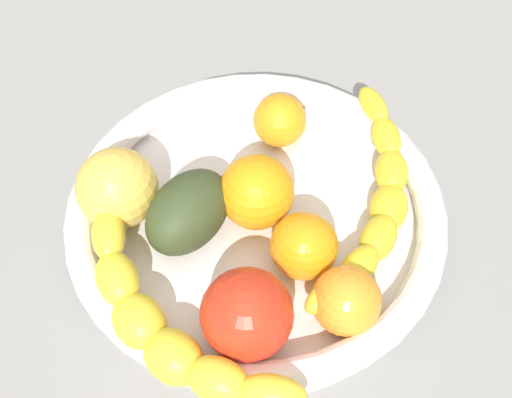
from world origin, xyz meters
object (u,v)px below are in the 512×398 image
fruit_bowl (256,217)px  avocado_dark (188,212)px  orange_front (254,192)px  tomato_red (253,315)px  banana_draped_right (166,328)px  apple_yellow (117,189)px  banana_draped_left (377,200)px  orange_rear (280,120)px  orange_mid_left (346,301)px  orange_mid_right (304,246)px

fruit_bowl → avocado_dark: 6.36cm
orange_front → tomato_red: tomato_red is taller
banana_draped_right → apple_yellow: (-12.10, -5.75, 0.77)cm
apple_yellow → orange_front: bearing=93.2°
avocado_dark → banana_draped_left: bearing=99.4°
fruit_bowl → orange_rear: 9.95cm
banana_draped_left → avocado_dark: avocado_dark is taller
orange_front → tomato_red: (11.63, 0.65, 0.31)cm
orange_rear → apple_yellow: (9.69, -13.37, 1.02)cm
orange_front → avocado_dark: size_ratio=0.75×
orange_mid_left → orange_mid_right: bearing=-144.7°
orange_mid_right → avocado_dark: avocado_dark is taller
apple_yellow → orange_rear: bearing=125.9°
fruit_bowl → banana_draped_left: (-0.99, 10.32, 1.93)cm
tomato_red → avocado_dark: bearing=-147.5°
orange_front → avocado_dark: bearing=-67.7°
orange_front → avocado_dark: orange_front is taller
orange_mid_left → avocado_dark: 15.01cm
orange_front → apple_yellow: (0.65, -11.53, 0.28)cm
fruit_bowl → apple_yellow: bearing=-89.5°
orange_mid_right → tomato_red: 7.73cm
orange_front → tomato_red: bearing=3.2°
orange_front → avocado_dark: 5.79cm
fruit_bowl → orange_mid_right: orange_mid_right is taller
apple_yellow → fruit_bowl: bearing=90.5°
orange_front → fruit_bowl: bearing=21.6°
orange_front → orange_rear: 9.25cm
fruit_bowl → apple_yellow: (0.11, -11.75, 3.15)cm
fruit_bowl → orange_mid_left: bearing=39.6°
orange_mid_left → orange_mid_right: 5.79cm
orange_front → orange_mid_right: size_ratio=1.16×
orange_mid_right → orange_rear: bearing=-169.8°
apple_yellow → tomato_red: bearing=48.0°
tomato_red → apple_yellow: bearing=-132.0°
orange_mid_right → tomato_red: bearing=-28.8°
fruit_bowl → tomato_red: 11.53cm
orange_mid_left → banana_draped_left: bearing=164.3°
orange_mid_left → fruit_bowl: bearing=-140.4°
banana_draped_right → orange_mid_right: orange_mid_right is taller
fruit_bowl → apple_yellow: size_ratio=4.66×
orange_mid_right → apple_yellow: 16.46cm
banana_draped_right → orange_rear: size_ratio=3.65×
orange_rear → orange_mid_left: bearing=17.4°
apple_yellow → tomato_red: size_ratio=0.99×
banana_draped_right → avocado_dark: bearing=177.7°
banana_draped_right → orange_front: size_ratio=2.82×
orange_mid_right → apple_yellow: size_ratio=0.79×
orange_rear → tomato_red: size_ratio=0.71×
orange_rear → tomato_red: tomato_red is taller
banana_draped_left → orange_front: (0.45, -10.53, 0.94)cm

